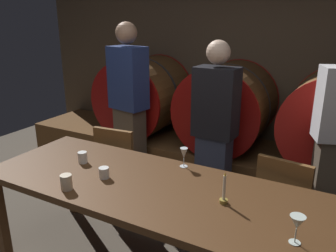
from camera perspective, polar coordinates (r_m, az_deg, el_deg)
back_wall at (r=4.20m, az=12.57°, el=8.86°), size 5.70×0.24×2.43m
barrel_shelf at (r=3.97m, az=9.32°, el=-6.41°), size 5.13×0.90×0.46m
wine_barrel_left at (r=4.19m, az=-4.07°, el=5.09°), size 0.94×0.88×0.94m
wine_barrel_center at (r=3.74m, az=9.97°, el=3.26°), size 0.94×0.88×0.94m
wine_barrel_right at (r=3.56m, az=26.35°, el=0.89°), size 0.94×0.88×0.94m
dining_table at (r=2.34m, az=-1.52°, el=-11.61°), size 2.57×0.89×0.76m
chair_left at (r=3.32m, az=-8.06°, el=-6.43°), size 0.44×0.44×0.88m
chair_right at (r=2.81m, az=19.17°, el=-12.16°), size 0.45×0.45×0.88m
guest_left at (r=3.60m, az=-6.61°, el=3.13°), size 0.42×0.30×1.81m
guest_center at (r=3.11m, az=7.92°, el=-0.85°), size 0.39×0.26×1.67m
candle_center at (r=2.12m, az=9.43°, el=-11.36°), size 0.05×0.05×0.21m
wine_glass_left at (r=2.55m, az=2.70°, el=-4.75°), size 0.06×0.06×0.15m
wine_glass_center at (r=1.85m, az=21.02°, el=-15.10°), size 0.08×0.08×0.16m
cup_left at (r=2.72m, az=-14.26°, el=-5.17°), size 0.07×0.07×0.09m
cup_center at (r=2.35m, az=-16.83°, el=-9.08°), size 0.08×0.08×0.10m
cup_right at (r=2.45m, az=-10.78°, el=-7.78°), size 0.07×0.07×0.08m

